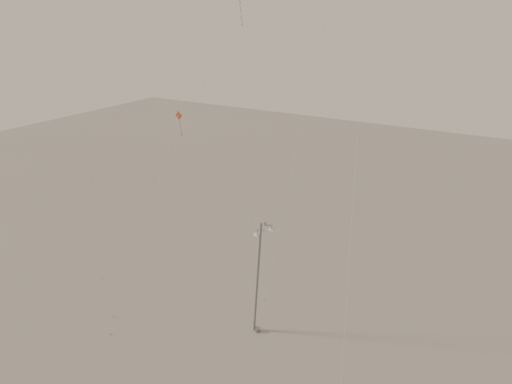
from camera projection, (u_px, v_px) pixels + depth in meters
The scene contains 5 objects.
ground at pixel (206, 358), 29.87m from camera, with size 160.00×160.00×0.00m, color gray.
street_lamp at pixel (259, 276), 30.29m from camera, with size 1.67×0.89×10.15m.
kite_1 at pixel (209, 77), 30.98m from camera, with size 6.59×11.35×25.20m.
kite_3 at pixel (165, 160), 32.46m from camera, with size 1.49×9.42×16.51m.
kite_4 at pixel (360, 93), 28.95m from camera, with size 6.17×17.93×26.47m.
Camera 1 is at (14.36, -17.66, 23.31)m, focal length 28.00 mm.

